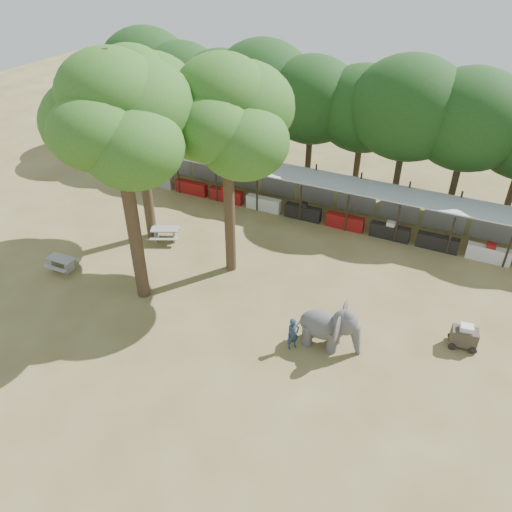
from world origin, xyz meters
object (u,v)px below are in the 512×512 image
at_px(yard_tree_center, 117,118).
at_px(elephant, 330,326).
at_px(picnic_table_far, 165,232).
at_px(picnic_table_near, 62,262).
at_px(handler, 293,334).
at_px(yard_tree_back, 226,116).
at_px(cart_front, 464,336).
at_px(yard_tree_left, 135,101).

xyz_separation_m(yard_tree_center, elephant, (9.94, 0.35, -8.09)).
relative_size(elephant, picnic_table_far, 1.39).
relative_size(elephant, picnic_table_near, 1.87).
height_order(handler, picnic_table_near, handler).
height_order(yard_tree_back, picnic_table_far, yard_tree_back).
xyz_separation_m(yard_tree_back, cart_front, (12.45, -1.10, -7.94)).
xyz_separation_m(yard_tree_center, picnic_table_far, (-1.80, 4.70, -8.67)).
relative_size(yard_tree_left, picnic_table_near, 7.03).
bearing_deg(picnic_table_near, picnic_table_far, 53.89).
relative_size(picnic_table_near, picnic_table_far, 0.74).
xyz_separation_m(elephant, picnic_table_far, (-11.74, 4.35, -0.58)).
xyz_separation_m(elephant, cart_front, (5.51, 2.55, -0.52)).
xyz_separation_m(handler, picnic_table_far, (-10.33, 5.20, -0.28)).
bearing_deg(handler, yard_tree_center, 124.86).
xyz_separation_m(yard_tree_center, yard_tree_back, (3.00, 4.00, -0.67)).
bearing_deg(cart_front, picnic_table_near, -179.64).
bearing_deg(picnic_table_far, elephant, -44.66).
distance_m(yard_tree_center, yard_tree_back, 5.04).
distance_m(picnic_table_far, cart_front, 17.35).
height_order(yard_tree_center, handler, yard_tree_center).
distance_m(yard_tree_center, handler, 11.98).
xyz_separation_m(yard_tree_left, yard_tree_back, (6.00, -1.00, 0.34)).
bearing_deg(elephant, picnic_table_far, 157.23).
relative_size(yard_tree_back, cart_front, 8.43).
height_order(elephant, picnic_table_near, elephant).
distance_m(elephant, picnic_table_near, 15.20).
distance_m(handler, picnic_table_near, 13.76).
bearing_deg(yard_tree_center, elephant, 2.02).
relative_size(yard_tree_back, elephant, 3.87).
bearing_deg(yard_tree_left, cart_front, -6.51).
distance_m(yard_tree_center, picnic_table_far, 10.03).
xyz_separation_m(picnic_table_near, picnic_table_far, (3.43, 5.01, 0.04)).
xyz_separation_m(handler, picnic_table_near, (-13.76, 0.19, -0.32)).
relative_size(handler, picnic_table_near, 1.05).
distance_m(yard_tree_back, cart_front, 14.81).
height_order(handler, cart_front, handler).
bearing_deg(yard_tree_center, cart_front, 10.61).
bearing_deg(elephant, handler, -151.39).
bearing_deg(cart_front, elephant, -163.63).
height_order(elephant, cart_front, elephant).
xyz_separation_m(yard_tree_left, picnic_table_near, (-2.23, -5.30, -7.70)).
bearing_deg(yard_tree_back, picnic_table_near, -152.37).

